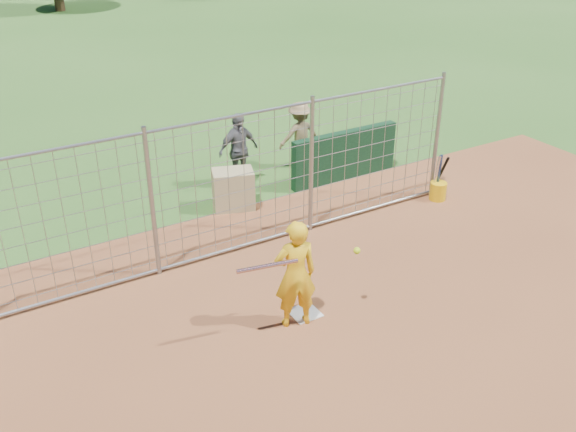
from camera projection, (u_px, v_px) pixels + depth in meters
ground at (298, 307)px, 9.92m from camera, size 100.00×100.00×0.00m
home_plate at (305, 313)px, 9.77m from camera, size 0.43×0.43×0.02m
dugout_wall at (345, 156)px, 13.95m from camera, size 2.60×0.20×1.10m
batter at (295, 274)px, 9.16m from camera, size 0.71×0.55×1.72m
bystander_b at (238, 150)px, 13.50m from camera, size 1.00×0.52×1.63m
bystander_c at (300, 135)px, 14.47m from camera, size 1.04×0.67×1.53m
equipment_bin at (233, 189)px, 12.77m from camera, size 0.94×0.78×0.80m
equipment_in_play at (291, 262)px, 8.77m from camera, size 1.96×0.23×0.29m
bucket_with_bats at (438, 189)px, 13.17m from camera, size 0.34×0.40×0.98m
backstop_fence at (237, 186)px, 10.86m from camera, size 9.08×0.08×2.60m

